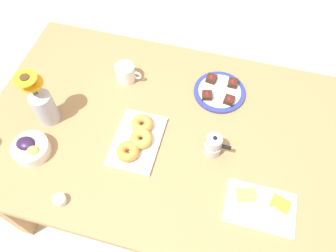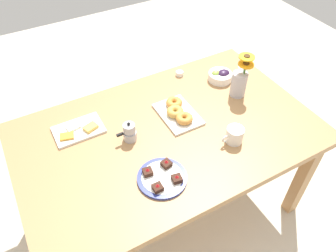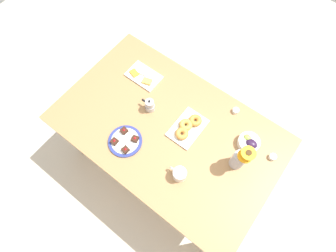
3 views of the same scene
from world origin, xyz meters
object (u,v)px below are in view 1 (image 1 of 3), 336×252
moka_pot (213,145)px  croissant_platter (137,139)px  cheese_platter (260,207)px  flower_vase (43,105)px  dining_table (168,141)px  grape_bowl (31,148)px  dessert_plate (220,91)px  jam_cup_honey (60,200)px  coffee_mug (126,73)px

moka_pot → croissant_platter: bearing=-173.1°
cheese_platter → moka_pot: size_ratio=2.18×
croissant_platter → flower_vase: size_ratio=1.04×
dining_table → grape_bowl: 0.58m
croissant_platter → flower_vase: (-0.41, 0.01, 0.07)m
croissant_platter → dessert_plate: bearing=50.4°
croissant_platter → moka_pot: size_ratio=2.35×
jam_cup_honey → moka_pot: 0.63m
grape_bowl → jam_cup_honey: 0.26m
cheese_platter → flower_vase: bearing=170.1°
cheese_platter → coffee_mug: bearing=146.1°
grape_bowl → croissant_platter: grape_bowl is taller
dining_table → cheese_platter: bearing=-29.2°
cheese_platter → croissant_platter: (-0.53, 0.15, 0.01)m
coffee_mug → dessert_plate: 0.44m
cheese_platter → moka_pot: moka_pot is taller
grape_bowl → jam_cup_honey: bearing=-39.3°
dessert_plate → dining_table: bearing=-124.0°
cheese_platter → croissant_platter: croissant_platter is taller
jam_cup_honey → coffee_mug: bearing=85.9°
moka_pot → jam_cup_honey: bearing=-144.9°
coffee_mug → jam_cup_honey: coffee_mug is taller
croissant_platter → flower_vase: 0.41m
jam_cup_honey → dessert_plate: bearing=53.9°
jam_cup_honey → croissant_platter: bearing=58.0°
dessert_plate → flower_vase: flower_vase is taller
jam_cup_honey → cheese_platter: bearing=13.3°
jam_cup_honey → flower_vase: bearing=121.6°
cheese_platter → jam_cup_honey: (-0.73, -0.17, 0.01)m
grape_bowl → dessert_plate: bearing=36.1°
coffee_mug → grape_bowl: bearing=-117.8°
grape_bowl → dessert_plate: 0.85m
dining_table → croissant_platter: 0.18m
moka_pot → grape_bowl: bearing=-164.7°
grape_bowl → flower_vase: 0.18m
croissant_platter → jam_cup_honey: croissant_platter is taller
dining_table → moka_pot: size_ratio=13.45×
cheese_platter → jam_cup_honey: cheese_platter is taller
grape_bowl → jam_cup_honey: size_ratio=3.11×
moka_pot → coffee_mug: bearing=149.6°
dessert_plate → moka_pot: moka_pot is taller
dessert_plate → moka_pot: size_ratio=1.99×
jam_cup_honey → flower_vase: size_ratio=0.18×
dining_table → flower_vase: (-0.52, -0.07, 0.18)m
dining_table → jam_cup_honey: jam_cup_honey is taller
cheese_platter → dessert_plate: bearing=116.3°
dining_table → dessert_plate: (0.18, 0.26, 0.10)m
dessert_plate → moka_pot: 0.31m
croissant_platter → flower_vase: flower_vase is taller
grape_bowl → moka_pot: (0.71, 0.19, 0.02)m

